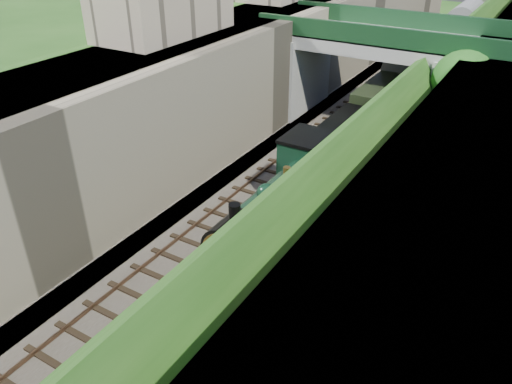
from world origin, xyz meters
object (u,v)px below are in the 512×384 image
at_px(road_bridge, 393,69).
at_px(locomotive, 284,205).
at_px(tender, 346,150).
at_px(tree, 466,84).

distance_m(road_bridge, locomotive, 15.69).
bearing_deg(road_bridge, tender, -88.21).
height_order(tree, locomotive, tree).
distance_m(tree, tender, 7.71).
relative_size(tree, locomotive, 0.65).
relative_size(tree, tender, 1.10).
bearing_deg(locomotive, road_bridge, 90.94).
height_order(road_bridge, tender, road_bridge).
distance_m(road_bridge, tree, 5.77).
distance_m(tree, locomotive, 13.78).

